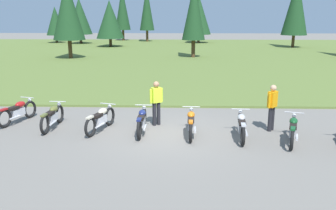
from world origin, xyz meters
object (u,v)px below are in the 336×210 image
motorcycle_navy (142,121)px  motorcycle_silver (241,126)px  rider_in_hivis_vest (272,105)px  motorcycle_british_green (293,130)px  motorcycle_olive (53,117)px  rider_with_back_turned (156,101)px  motorcycle_orange (191,123)px  motorcycle_red (18,111)px  motorcycle_cream (101,119)px

motorcycle_navy → motorcycle_silver: 3.43m
rider_in_hivis_vest → motorcycle_british_green: bearing=-72.4°
motorcycle_olive → motorcycle_british_green: bearing=-8.9°
motorcycle_silver → rider_in_hivis_vest: 1.57m
motorcycle_olive → rider_in_hivis_vest: 7.93m
motorcycle_navy → rider_with_back_turned: (0.45, 0.93, 0.51)m
motorcycle_orange → motorcycle_silver: (1.68, -0.27, 0.00)m
motorcycle_red → motorcycle_british_green: 10.08m
motorcycle_silver → motorcycle_cream: bearing=172.3°
motorcycle_red → motorcycle_navy: (4.90, -1.12, 0.00)m
motorcycle_navy → rider_with_back_turned: 1.16m
motorcycle_olive → motorcycle_navy: 3.35m
motorcycle_silver → motorcycle_british_green: size_ratio=1.04×
motorcycle_orange → motorcycle_silver: same height
motorcycle_olive → motorcycle_cream: (1.82, -0.26, 0.00)m
motorcycle_cream → motorcycle_british_green: size_ratio=1.01×
motorcycle_silver → motorcycle_navy: bearing=172.0°
motorcycle_navy → motorcycle_british_green: same height
motorcycle_olive → motorcycle_silver: same height
motorcycle_red → motorcycle_cream: bearing=-15.3°
rider_in_hivis_vest → rider_with_back_turned: 4.17m
motorcycle_orange → rider_with_back_turned: (-1.26, 1.14, 0.51)m
motorcycle_red → rider_with_back_turned: bearing=-2.0°
motorcycle_orange → motorcycle_silver: bearing=-9.2°
motorcycle_red → rider_with_back_turned: rider_with_back_turned is taller
motorcycle_cream → motorcycle_orange: 3.23m
motorcycle_silver → rider_with_back_turned: bearing=154.4°
motorcycle_olive → rider_in_hivis_vest: bearing=-0.4°
motorcycle_cream → motorcycle_navy: same height
motorcycle_orange → rider_with_back_turned: size_ratio=1.26×
motorcycle_orange → motorcycle_silver: size_ratio=1.00×
motorcycle_olive → motorcycle_orange: same height
motorcycle_olive → motorcycle_navy: same height
motorcycle_silver → rider_in_hivis_vest: (1.20, 0.87, 0.51)m
motorcycle_british_green → rider_with_back_turned: bearing=158.5°
motorcycle_navy → rider_in_hivis_vest: size_ratio=1.26×
motorcycle_red → motorcycle_british_green: bearing=-11.3°
motorcycle_red → motorcycle_silver: same height
motorcycle_british_green → rider_with_back_turned: size_ratio=1.21×
motorcycle_red → motorcycle_british_green: (9.88, -1.97, 0.00)m
motorcycle_silver → rider_in_hivis_vest: rider_in_hivis_vest is taller
motorcycle_red → motorcycle_silver: 8.44m
motorcycle_silver → motorcycle_british_green: (1.59, -0.38, 0.00)m
motorcycle_cream → motorcycle_navy: bearing=-7.2°
motorcycle_british_green → rider_in_hivis_vest: bearing=107.6°
rider_with_back_turned → motorcycle_cream: bearing=-159.0°
motorcycle_cream → motorcycle_silver: bearing=-7.7°
motorcycle_red → motorcycle_orange: 6.74m
motorcycle_olive → rider_in_hivis_vest: (7.91, -0.05, 0.51)m
rider_with_back_turned → motorcycle_british_green: bearing=-21.5°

